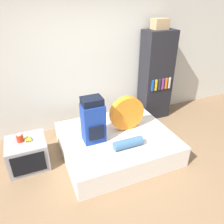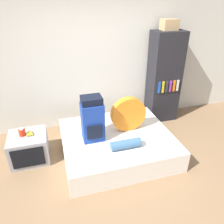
% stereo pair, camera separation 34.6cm
% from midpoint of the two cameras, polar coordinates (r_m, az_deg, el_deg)
% --- Properties ---
extents(ground_plane, '(16.00, 16.00, 0.00)m').
position_cam_midpoint_polar(ground_plane, '(3.42, 1.82, -17.60)').
color(ground_plane, '#846647').
extents(wall_back, '(8.00, 0.05, 2.60)m').
position_cam_midpoint_polar(wall_back, '(4.34, -8.63, 12.60)').
color(wall_back, silver).
rests_on(wall_back, ground_plane).
extents(bed, '(1.82, 1.59, 0.36)m').
position_cam_midpoint_polar(bed, '(3.83, -1.40, -8.16)').
color(bed, silver).
rests_on(bed, ground_plane).
extents(backpack, '(0.34, 0.30, 0.75)m').
position_cam_midpoint_polar(backpack, '(3.43, -7.85, -2.33)').
color(backpack, navy).
rests_on(backpack, bed).
extents(tent_bag, '(0.61, 0.12, 0.61)m').
position_cam_midpoint_polar(tent_bag, '(3.72, 1.21, -0.40)').
color(tent_bag, orange).
rests_on(tent_bag, bed).
extents(sleeping_roll, '(0.47, 0.15, 0.15)m').
position_cam_midpoint_polar(sleeping_roll, '(3.39, 1.34, -8.24)').
color(sleeping_roll, '#3D668E').
rests_on(sleeping_roll, bed).
extents(television, '(0.60, 0.58, 0.47)m').
position_cam_midpoint_polar(television, '(3.83, -23.67, -10.00)').
color(television, '#939399').
rests_on(television, ground_plane).
extents(canister, '(0.10, 0.10, 0.13)m').
position_cam_midpoint_polar(canister, '(3.70, -25.46, -6.23)').
color(canister, red).
rests_on(canister, television).
extents(banana_bunch, '(0.12, 0.15, 0.04)m').
position_cam_midpoint_polar(banana_bunch, '(3.71, -23.61, -6.49)').
color(banana_bunch, yellow).
rests_on(banana_bunch, television).
extents(bookshelf, '(0.62, 0.44, 1.86)m').
position_cam_midpoint_polar(bookshelf, '(4.73, 9.31, 9.19)').
color(bookshelf, black).
rests_on(bookshelf, ground_plane).
extents(cardboard_box, '(0.30, 0.23, 0.20)m').
position_cam_midpoint_polar(cardboard_box, '(4.53, 10.12, 21.73)').
color(cardboard_box, tan).
rests_on(cardboard_box, bookshelf).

